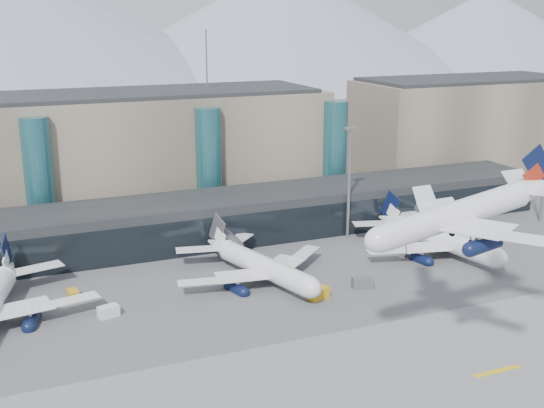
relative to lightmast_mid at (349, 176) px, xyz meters
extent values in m
plane|color=#515154|center=(-30.00, -48.00, -14.42)|extent=(900.00, 900.00, 0.00)
cube|color=slate|center=(-30.00, -63.00, -14.40)|extent=(400.00, 40.00, 0.04)
cube|color=gold|center=(-10.00, -63.00, -14.37)|extent=(8.00, 1.00, 0.02)
cube|color=black|center=(-30.00, 10.00, -9.42)|extent=(170.00, 18.00, 10.00)
cube|color=black|center=(-30.00, 1.10, -10.42)|extent=(170.00, 0.40, 8.00)
cylinder|color=slate|center=(-30.00, -1.00, -10.22)|extent=(2.80, 14.00, 2.80)
cube|color=slate|center=(-30.00, -1.00, -13.22)|extent=(1.20, 1.20, 2.40)
cylinder|color=slate|center=(20.00, -1.00, -10.22)|extent=(2.80, 14.00, 2.80)
cube|color=slate|center=(20.00, -1.00, -13.22)|extent=(1.20, 1.20, 2.40)
cube|color=gray|center=(-55.00, 42.00, 0.58)|extent=(130.00, 30.00, 30.00)
cube|color=black|center=(-55.00, 42.00, 16.08)|extent=(123.50, 28.00, 1.00)
cube|color=gray|center=(65.00, 42.00, 0.58)|extent=(70.00, 30.00, 30.00)
cube|color=black|center=(65.00, 42.00, 16.08)|extent=(66.50, 28.00, 1.00)
cylinder|color=#255D68|center=(-65.00, 26.00, -0.42)|extent=(6.40, 6.40, 28.00)
cylinder|color=#255D68|center=(-25.00, 26.00, -0.42)|extent=(6.40, 6.40, 28.00)
cylinder|color=#255D68|center=(10.00, 26.00, -0.42)|extent=(6.40, 6.40, 28.00)
cylinder|color=slate|center=(-20.00, 42.00, 23.58)|extent=(0.40, 0.40, 16.00)
cone|color=gray|center=(130.00, 332.00, 28.08)|extent=(340.00, 340.00, 85.00)
cone|color=gray|center=(310.00, 332.00, 20.58)|extent=(300.00, 300.00, 70.00)
cylinder|color=slate|center=(0.00, 0.00, -1.92)|extent=(0.70, 0.70, 25.00)
cube|color=slate|center=(0.00, 0.00, 10.88)|extent=(3.00, 1.20, 0.60)
cylinder|color=white|center=(-13.38, -57.15, 9.53)|extent=(22.90, 4.73, 3.77)
ellipsoid|color=white|center=(-24.75, -56.67, 9.53)|extent=(5.44, 3.99, 3.77)
cube|color=white|center=(-12.11, -65.34, 8.91)|extent=(11.34, 17.13, 0.19)
cylinder|color=#0C1435|center=(-13.32, -63.34, 6.99)|extent=(4.64, 2.27, 2.07)
cube|color=white|center=(-11.42, -49.10, 8.91)|extent=(12.39, 16.97, 0.19)
cylinder|color=#0C1435|center=(-12.80, -51.00, 6.99)|extent=(4.64, 2.27, 2.07)
cube|color=white|center=(1.43, -53.23, 9.91)|extent=(7.08, 8.93, 0.15)
cylinder|color=slate|center=(-21.34, -56.82, 7.08)|extent=(0.15, 0.15, 3.02)
cylinder|color=black|center=(-21.34, -56.82, 5.76)|extent=(0.68, 0.27, 0.67)
cylinder|color=black|center=(-12.51, -59.46, 5.76)|extent=(0.87, 0.37, 0.86)
cylinder|color=black|center=(-12.31, -54.93, 5.76)|extent=(0.87, 0.37, 0.86)
cone|color=white|center=(-73.10, -0.92, -9.44)|extent=(5.97, 8.20, 4.28)
cube|color=white|center=(-67.81, -17.49, -10.36)|extent=(19.28, 9.58, 0.21)
cylinder|color=#0C1435|center=(-70.32, -18.37, -12.54)|extent=(3.55, 5.58, 2.35)
cube|color=white|center=(-68.09, -2.20, -9.23)|extent=(10.19, 5.85, 0.17)
cube|color=#0C1435|center=(-73.00, -0.57, -6.02)|extent=(1.83, 6.25, 7.53)
cube|color=white|center=(-73.28, -1.64, -7.30)|extent=(1.35, 4.21, 4.12)
cylinder|color=black|center=(-74.44, -16.56, -13.93)|extent=(0.61, 1.04, 0.98)
cylinder|color=white|center=(-28.91, -17.00, -9.90)|extent=(10.71, 24.66, 4.06)
ellipsoid|color=white|center=(-25.50, -28.76, -9.90)|extent=(5.48, 6.59, 4.06)
cone|color=white|center=(-33.29, -1.87, -9.69)|extent=(5.85, 7.85, 4.06)
cube|color=white|center=(-20.99, -12.89, -10.57)|extent=(17.09, 15.99, 0.20)
cylinder|color=#0C1435|center=(-22.62, -14.81, -12.64)|extent=(3.51, 5.33, 2.23)
cube|color=white|center=(-28.58, -0.51, -9.49)|extent=(8.97, 8.85, 0.16)
cube|color=white|center=(-37.80, -17.75, -10.57)|extent=(18.20, 8.57, 0.20)
cylinder|color=#0C1435|center=(-35.39, -18.51, -12.64)|extent=(3.51, 5.33, 2.23)
cube|color=white|center=(-37.99, -3.24, -9.49)|extent=(9.62, 5.29, 0.16)
cube|color=slate|center=(-33.38, -1.54, -6.45)|extent=(1.92, 5.89, 7.15)
cube|color=white|center=(-33.09, -2.55, -7.66)|extent=(1.40, 3.97, 3.91)
cylinder|color=slate|center=(-26.52, -25.23, -12.53)|extent=(0.16, 0.16, 3.25)
cylinder|color=black|center=(-26.52, -25.23, -13.96)|extent=(0.45, 0.76, 0.72)
cylinder|color=black|center=(-26.86, -15.31, -13.96)|extent=(0.60, 0.99, 0.93)
cylinder|color=black|center=(-31.54, -16.67, -13.96)|extent=(0.60, 0.99, 0.93)
cylinder|color=white|center=(12.39, -17.00, -9.69)|extent=(9.27, 25.97, 4.25)
ellipsoid|color=white|center=(14.94, -29.56, -9.69)|extent=(5.35, 6.68, 4.25)
cone|color=white|center=(9.11, -0.85, -9.47)|extent=(5.62, 8.02, 4.25)
cube|color=white|center=(21.00, -13.38, -10.39)|extent=(18.43, 15.90, 0.21)
cylinder|color=#0C1435|center=(19.14, -15.26, -12.55)|extent=(3.31, 5.49, 2.34)
cube|color=white|center=(14.13, 0.17, -9.26)|extent=(9.68, 8.88, 0.17)
cube|color=white|center=(3.05, -17.03, -10.39)|extent=(19.26, 10.33, 0.21)
cylinder|color=#0C1435|center=(5.50, -18.03, -12.55)|extent=(3.31, 5.49, 2.34)
cube|color=white|center=(4.08, -1.87, -9.26)|extent=(10.17, 6.22, 0.17)
cube|color=#0C1435|center=(9.03, -0.49, -6.07)|extent=(1.51, 6.27, 7.48)
cube|color=white|center=(9.25, -1.57, -7.35)|extent=(1.14, 4.22, 4.09)
cylinder|color=slate|center=(14.18, -25.79, -12.45)|extent=(0.17, 0.17, 3.40)
cylinder|color=black|center=(14.18, -25.79, -13.93)|extent=(0.41, 0.79, 0.75)
cylinder|color=black|center=(14.67, -15.42, -13.93)|extent=(0.56, 1.03, 0.97)
cylinder|color=black|center=(9.67, -16.43, -13.93)|extent=(0.56, 1.03, 0.97)
cube|color=silver|center=(-58.58, -22.68, -13.46)|extent=(3.78, 2.68, 1.92)
cube|color=gold|center=(-63.21, -12.58, -13.58)|extent=(2.00, 3.03, 1.68)
cube|color=#4F4F54|center=(-12.26, -28.16, -13.35)|extent=(4.25, 2.98, 2.14)
cube|color=silver|center=(9.03, -8.27, -13.67)|extent=(2.24, 2.96, 1.51)
cube|color=gold|center=(19.76, -20.25, -13.62)|extent=(3.15, 2.33, 1.59)
cube|color=silver|center=(4.54, -17.37, -13.68)|extent=(2.73, 2.91, 1.48)
cube|color=gold|center=(-22.14, -29.60, -13.36)|extent=(4.19, 2.87, 2.11)
camera|label=1|loc=(-73.89, -131.89, 35.17)|focal=45.00mm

